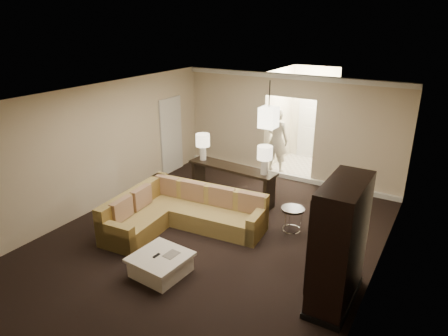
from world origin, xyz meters
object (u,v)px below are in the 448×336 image
Objects in this scene: sectional_sofa at (180,213)px; coffee_table at (161,264)px; console_table at (232,180)px; drink_table at (292,216)px; armoire at (339,246)px; person at (277,137)px.

coffee_table is at bearing -70.36° from sectional_sofa.
sectional_sofa is 1.75m from console_table.
drink_table reaches higher than coffee_table.
armoire is (3.16, -2.34, 0.44)m from console_table.
sectional_sofa is at bearing -94.75° from console_table.
sectional_sofa is 1.41× the size of armoire.
drink_table is 3.60m from person.
sectional_sofa reaches higher than drink_table.
armoire is at bearing -15.29° from sectional_sofa.
console_table is 2.02m from drink_table.
coffee_table is 0.48× the size of armoire.
sectional_sofa is at bearing 169.71° from armoire.
sectional_sofa is at bearing -156.25° from drink_table.
sectional_sofa is 2.29m from drink_table.
armoire reaches higher than sectional_sofa.
console_table is (0.25, 1.72, 0.18)m from sectional_sofa.
console_table is 2.36m from person.
person reaches higher than armoire.
console_table is 3.83× the size of drink_table.
person is (-3.04, 4.64, 0.06)m from armoire.
sectional_sofa is 2.96× the size of coffee_table.
coffee_table is at bearing -78.93° from console_table.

